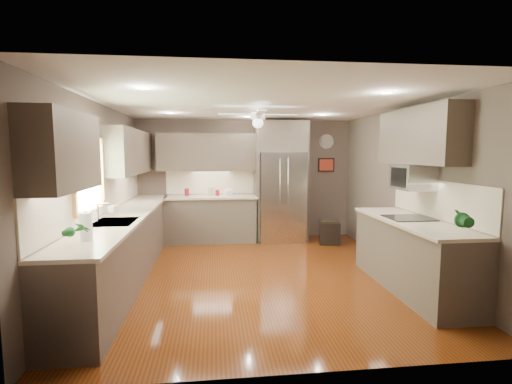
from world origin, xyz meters
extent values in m
plane|color=#50220A|center=(0.00, 0.00, 0.00)|extent=(5.00, 5.00, 0.00)
plane|color=white|center=(0.00, 0.00, 2.50)|extent=(5.00, 5.00, 0.00)
plane|color=brown|center=(0.00, 2.50, 1.25)|extent=(4.50, 0.00, 4.50)
plane|color=brown|center=(0.00, -2.50, 1.25)|extent=(4.50, 0.00, 4.50)
plane|color=brown|center=(-2.25, 0.00, 1.25)|extent=(0.00, 5.00, 5.00)
plane|color=brown|center=(2.25, 0.00, 1.25)|extent=(0.00, 5.00, 5.00)
cylinder|color=maroon|center=(-1.21, 2.22, 1.02)|extent=(0.10, 0.10, 0.15)
cylinder|color=#B8B18A|center=(-0.73, 2.24, 1.03)|extent=(0.11, 0.11, 0.18)
cylinder|color=maroon|center=(-0.60, 2.22, 1.00)|extent=(0.10, 0.10, 0.12)
imported|color=white|center=(-2.06, -0.01, 1.04)|extent=(0.11, 0.11, 0.19)
imported|color=#1B5F24|center=(-1.94, -1.74, 1.09)|extent=(0.19, 0.16, 0.30)
imported|color=#1B5F24|center=(1.90, -1.80, 1.12)|extent=(0.23, 0.20, 0.37)
imported|color=#B8B18A|center=(-0.37, 2.21, 0.97)|extent=(0.29, 0.29, 0.06)
cube|color=brown|center=(-1.95, 0.15, 0.45)|extent=(0.60, 4.70, 0.90)
cube|color=beige|center=(-1.94, 0.15, 0.92)|extent=(0.65, 4.70, 0.04)
cube|color=beige|center=(-2.24, 0.15, 1.20)|extent=(0.02, 4.70, 0.50)
cube|color=brown|center=(-0.72, 2.20, 0.45)|extent=(1.85, 0.60, 0.90)
cube|color=beige|center=(-0.72, 2.19, 0.92)|extent=(1.85, 0.65, 0.04)
cube|color=beige|center=(-0.72, 2.49, 1.20)|extent=(1.85, 0.02, 0.50)
cube|color=brown|center=(-2.08, -1.60, 1.83)|extent=(0.33, 1.20, 0.75)
cube|color=brown|center=(-2.08, 1.30, 1.83)|extent=(0.33, 2.40, 0.75)
cube|color=brown|center=(-0.72, 2.33, 1.83)|extent=(2.15, 0.33, 0.75)
cube|color=brown|center=(2.08, -0.55, 2.03)|extent=(0.33, 1.70, 0.75)
cube|color=#BFF2B2|center=(-2.23, -0.50, 1.55)|extent=(0.01, 1.00, 0.80)
cube|color=brown|center=(-2.21, -0.50, 1.98)|extent=(0.05, 1.12, 0.06)
cube|color=brown|center=(-2.21, -0.50, 1.12)|extent=(0.05, 1.12, 0.06)
cube|color=brown|center=(-2.21, -1.03, 1.55)|extent=(0.05, 0.06, 0.80)
cube|color=brown|center=(-2.21, 0.03, 1.55)|extent=(0.05, 0.06, 0.80)
cube|color=silver|center=(-1.93, -0.50, 0.93)|extent=(0.50, 0.70, 0.03)
cube|color=#262626|center=(-1.93, -0.50, 0.89)|extent=(0.44, 0.62, 0.05)
cylinder|color=silver|center=(-2.13, -0.50, 1.05)|extent=(0.02, 0.02, 0.24)
cylinder|color=silver|center=(-2.07, -0.50, 1.17)|extent=(0.16, 0.02, 0.02)
cube|color=silver|center=(0.70, 2.14, 0.91)|extent=(0.92, 0.72, 1.82)
cube|color=black|center=(0.70, 1.80, 0.66)|extent=(0.88, 0.02, 0.02)
cube|color=black|center=(0.70, 1.79, 1.25)|extent=(0.01, 0.02, 1.00)
cylinder|color=silver|center=(0.62, 1.76, 1.25)|extent=(0.02, 0.02, 0.90)
cylinder|color=silver|center=(0.78, 1.76, 1.25)|extent=(0.02, 0.02, 0.90)
cube|color=brown|center=(0.70, 2.20, 2.14)|extent=(1.04, 0.60, 0.63)
cube|color=brown|center=(0.20, 2.20, 0.91)|extent=(0.06, 0.60, 1.82)
cube|color=brown|center=(1.20, 2.20, 0.91)|extent=(0.06, 0.60, 1.82)
cube|color=brown|center=(1.93, -0.80, 0.45)|extent=(0.65, 2.20, 0.90)
cube|color=beige|center=(1.91, -0.80, 0.92)|extent=(0.70, 2.20, 0.04)
cube|color=beige|center=(2.24, -0.80, 1.20)|extent=(0.02, 2.20, 0.50)
cube|color=black|center=(1.91, -0.70, 0.94)|extent=(0.56, 0.52, 0.01)
cube|color=silver|center=(2.03, -0.55, 1.48)|extent=(0.42, 0.55, 0.34)
cube|color=black|center=(1.82, -0.55, 1.48)|extent=(0.02, 0.40, 0.26)
cylinder|color=white|center=(0.00, 0.30, 2.46)|extent=(0.03, 0.03, 0.08)
cylinder|color=white|center=(0.00, 0.30, 2.36)|extent=(0.22, 0.22, 0.10)
sphere|color=white|center=(0.00, 0.30, 2.26)|extent=(0.16, 0.16, 0.16)
cube|color=white|center=(0.35, 0.30, 2.38)|extent=(0.48, 0.11, 0.01)
cube|color=white|center=(0.00, 0.65, 2.38)|extent=(0.11, 0.48, 0.01)
cube|color=white|center=(-0.35, 0.30, 2.38)|extent=(0.48, 0.11, 0.01)
cube|color=white|center=(0.00, -0.05, 2.38)|extent=(0.11, 0.48, 0.01)
cylinder|color=white|center=(-1.40, 1.30, 2.49)|extent=(0.14, 0.14, 0.01)
cylinder|color=white|center=(1.30, 1.30, 2.49)|extent=(0.14, 0.14, 0.01)
cylinder|color=white|center=(-1.40, -1.20, 2.49)|extent=(0.14, 0.14, 0.01)
cylinder|color=white|center=(1.30, -1.20, 2.49)|extent=(0.14, 0.14, 0.01)
cylinder|color=white|center=(0.00, 1.80, 2.49)|extent=(0.14, 0.14, 0.01)
cylinder|color=white|center=(1.75, 2.48, 2.05)|extent=(0.30, 0.03, 0.30)
cylinder|color=silver|center=(1.75, 2.47, 2.05)|extent=(0.29, 0.00, 0.29)
cube|color=black|center=(1.75, 2.48, 1.55)|extent=(0.36, 0.03, 0.30)
cube|color=#B53724|center=(1.75, 2.46, 1.55)|extent=(0.30, 0.01, 0.24)
cube|color=black|center=(1.62, 1.74, 0.23)|extent=(0.47, 0.47, 0.44)
cube|color=black|center=(1.62, 1.74, 0.46)|extent=(0.44, 0.44, 0.03)
cylinder|color=white|center=(-1.94, -1.53, 1.08)|extent=(0.12, 0.12, 0.28)
cylinder|color=silver|center=(-1.94, -1.53, 1.09)|extent=(0.02, 0.02, 0.30)
camera|label=1|loc=(-0.67, -5.31, 1.81)|focal=26.00mm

